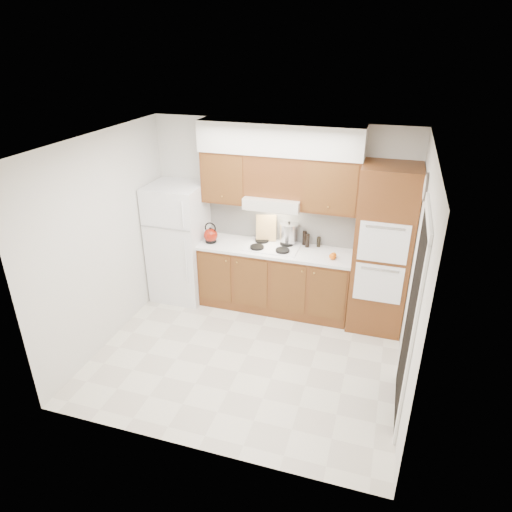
{
  "coord_description": "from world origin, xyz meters",
  "views": [
    {
      "loc": [
        1.45,
        -4.32,
        3.54
      ],
      "look_at": [
        -0.02,
        0.45,
        1.15
      ],
      "focal_mm": 32.0,
      "sensor_mm": 36.0,
      "label": 1
    }
  ],
  "objects": [
    {
      "name": "ceiling",
      "position": [
        0.0,
        0.0,
        2.6
      ],
      "size": [
        3.6,
        3.6,
        0.0
      ],
      "primitive_type": "plane",
      "color": "white",
      "rests_on": "wall_back"
    },
    {
      "name": "doorway",
      "position": [
        1.79,
        -0.35,
        1.05
      ],
      "size": [
        0.02,
        0.9,
        2.1
      ],
      "primitive_type": "cube",
      "color": "black",
      "rests_on": "floor"
    },
    {
      "name": "floor",
      "position": [
        0.0,
        0.0,
        0.0
      ],
      "size": [
        3.6,
        3.6,
        0.0
      ],
      "primitive_type": "plane",
      "color": "beige",
      "rests_on": "ground"
    },
    {
      "name": "wall_left",
      "position": [
        -1.8,
        0.0,
        1.3
      ],
      "size": [
        0.02,
        3.0,
        2.6
      ],
      "primitive_type": "cube",
      "color": "silver",
      "rests_on": "floor"
    },
    {
      "name": "orange_near",
      "position": [
        0.83,
        1.06,
        0.98
      ],
      "size": [
        0.1,
        0.1,
        0.09
      ],
      "primitive_type": "sphere",
      "rotation": [
        0.0,
        0.0,
        -0.15
      ],
      "color": "#DA4D0B",
      "rests_on": "countertop"
    },
    {
      "name": "soffit",
      "position": [
        0.03,
        1.32,
        2.4
      ],
      "size": [
        2.13,
        0.36,
        0.4
      ],
      "primitive_type": "cube",
      "color": "silver",
      "rests_on": "wall_back"
    },
    {
      "name": "cooktop",
      "position": [
        -0.02,
        1.21,
        0.95
      ],
      "size": [
        0.74,
        0.5,
        0.01
      ],
      "primitive_type": "cube",
      "color": "white",
      "rests_on": "countertop"
    },
    {
      "name": "condiment_b",
      "position": [
        0.44,
        1.36,
        1.03
      ],
      "size": [
        0.06,
        0.06,
        0.19
      ],
      "primitive_type": "cylinder",
      "rotation": [
        0.0,
        0.0,
        0.09
      ],
      "color": "black",
      "rests_on": "countertop"
    },
    {
      "name": "backsplash",
      "position": [
        0.02,
        1.49,
        1.22
      ],
      "size": [
        2.11,
        0.03,
        0.56
      ],
      "primitive_type": "cube",
      "color": "white",
      "rests_on": "countertop"
    },
    {
      "name": "wall_back",
      "position": [
        0.0,
        1.5,
        1.3
      ],
      "size": [
        3.6,
        0.02,
        2.6
      ],
      "primitive_type": "cube",
      "color": "silver",
      "rests_on": "floor"
    },
    {
      "name": "countertop",
      "position": [
        0.03,
        1.19,
        0.92
      ],
      "size": [
        2.13,
        0.62,
        0.04
      ],
      "primitive_type": "cube",
      "color": "white",
      "rests_on": "base_cabinets"
    },
    {
      "name": "wall_right",
      "position": [
        1.8,
        0.0,
        1.3
      ],
      "size": [
        0.02,
        3.0,
        2.6
      ],
      "primitive_type": "cube",
      "color": "silver",
      "rests_on": "floor"
    },
    {
      "name": "range_hood",
      "position": [
        -0.02,
        1.27,
        1.57
      ],
      "size": [
        0.75,
        0.45,
        0.15
      ],
      "primitive_type": "cube",
      "color": "silver",
      "rests_on": "wall_back"
    },
    {
      "name": "oven_cabinet",
      "position": [
        1.44,
        1.18,
        1.1
      ],
      "size": [
        0.7,
        0.65,
        2.2
      ],
      "primitive_type": "cube",
      "color": "brown",
      "rests_on": "floor"
    },
    {
      "name": "fridge",
      "position": [
        -1.41,
        1.14,
        0.86
      ],
      "size": [
        0.75,
        0.72,
        1.72
      ],
      "primitive_type": "cube",
      "color": "white",
      "rests_on": "floor"
    },
    {
      "name": "wall_clock",
      "position": [
        1.79,
        0.55,
        2.15
      ],
      "size": [
        0.02,
        0.3,
        0.3
      ],
      "primitive_type": "cylinder",
      "rotation": [
        0.0,
        1.57,
        0.0
      ],
      "color": "#3F3833",
      "rests_on": "wall_right"
    },
    {
      "name": "orange_far",
      "position": [
        0.84,
        1.11,
        0.98
      ],
      "size": [
        0.09,
        0.09,
        0.08
      ],
      "primitive_type": "sphere",
      "rotation": [
        0.0,
        0.0,
        0.21
      ],
      "color": "orange",
      "rests_on": "countertop"
    },
    {
      "name": "cutting_board",
      "position": [
        -0.16,
        1.38,
        1.14
      ],
      "size": [
        0.3,
        0.16,
        0.37
      ],
      "primitive_type": "cube",
      "rotation": [
        -0.21,
        0.0,
        0.26
      ],
      "color": "#DAB570",
      "rests_on": "countertop"
    },
    {
      "name": "condiment_c",
      "position": [
        0.58,
        1.41,
        1.01
      ],
      "size": [
        0.05,
        0.05,
        0.14
      ],
      "primitive_type": "cylinder",
      "rotation": [
        0.0,
        0.0,
        -0.1
      ],
      "color": "black",
      "rests_on": "countertop"
    },
    {
      "name": "upper_cab_over_hood",
      "position": [
        -0.02,
        1.33,
        1.92
      ],
      "size": [
        0.75,
        0.33,
        0.55
      ],
      "primitive_type": "cube",
      "color": "brown",
      "rests_on": "range_hood"
    },
    {
      "name": "kettle",
      "position": [
        -0.89,
        1.11,
        1.05
      ],
      "size": [
        0.23,
        0.23,
        0.2
      ],
      "primitive_type": "sphere",
      "rotation": [
        0.0,
        0.0,
        0.22
      ],
      "color": "maroon",
      "rests_on": "countertop"
    },
    {
      "name": "stock_pot",
      "position": [
        0.16,
        1.39,
        1.1
      ],
      "size": [
        0.26,
        0.26,
        0.26
      ],
      "primitive_type": "cylinder",
      "rotation": [
        0.0,
        0.0,
        0.05
      ],
      "color": "#B5B5B9",
      "rests_on": "cooktop"
    },
    {
      "name": "upper_cab_right",
      "position": [
        0.72,
        1.33,
        1.85
      ],
      "size": [
        0.73,
        0.33,
        0.7
      ],
      "primitive_type": "cube",
      "color": "brown",
      "rests_on": "wall_back"
    },
    {
      "name": "base_cabinets",
      "position": [
        0.02,
        1.2,
        0.45
      ],
      "size": [
        2.11,
        0.6,
        0.9
      ],
      "primitive_type": "cube",
      "color": "brown",
      "rests_on": "floor"
    },
    {
      "name": "condiment_a",
      "position": [
        0.38,
        1.42,
        1.04
      ],
      "size": [
        0.06,
        0.06,
        0.2
      ],
      "primitive_type": "cylinder",
      "rotation": [
        0.0,
        0.0,
        -0.09
      ],
      "color": "black",
      "rests_on": "countertop"
    },
    {
      "name": "upper_cab_left",
      "position": [
        -0.71,
        1.33,
        1.85
      ],
      "size": [
        0.63,
        0.33,
        0.7
      ],
      "primitive_type": "cube",
      "color": "brown",
      "rests_on": "wall_back"
    }
  ]
}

